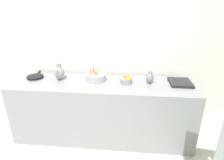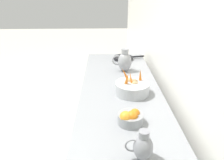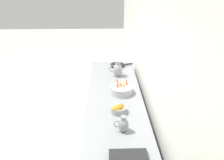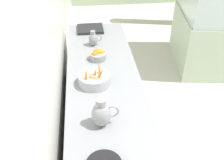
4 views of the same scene
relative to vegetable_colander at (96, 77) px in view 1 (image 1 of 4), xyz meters
name	(u,v)px [view 1 (image 1 of 4)]	position (x,y,z in m)	size (l,w,h in m)	color
tile_wall_left	(138,36)	(-0.38, 0.61, 0.55)	(0.10, 8.62, 3.00)	white
prep_counter	(103,110)	(0.09, 0.11, -0.50)	(0.73, 2.62, 0.90)	gray
vegetable_colander	(96,77)	(0.00, 0.00, 0.00)	(0.30, 0.30, 0.22)	#ADAFB5
orange_bowl	(127,80)	(0.07, 0.46, -0.01)	(0.18, 0.18, 0.11)	gray
metal_pitcher_tall	(59,72)	(0.02, -0.55, 0.06)	(0.21, 0.15, 0.25)	#939399
metal_pitcher_short	(150,78)	(0.04, 0.79, 0.03)	(0.16, 0.11, 0.18)	gray
counter_sink_basin	(180,83)	(0.02, 1.22, -0.04)	(0.34, 0.30, 0.04)	#232326
skillet_on_counter	(35,77)	(0.00, -0.95, -0.04)	(0.40, 0.24, 0.03)	black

